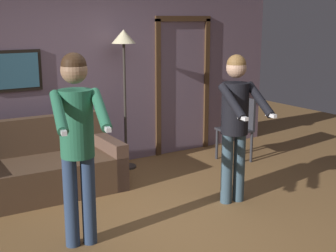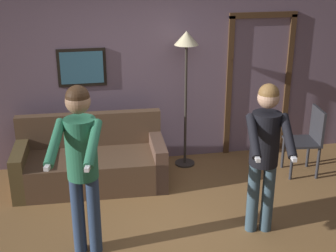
{
  "view_description": "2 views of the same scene",
  "coord_description": "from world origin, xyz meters",
  "px_view_note": "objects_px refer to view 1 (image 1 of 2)",
  "views": [
    {
      "loc": [
        -2.45,
        -3.76,
        2.05
      ],
      "look_at": [
        -0.07,
        -0.04,
        1.03
      ],
      "focal_mm": 50.0,
      "sensor_mm": 36.0,
      "label": 1
    },
    {
      "loc": [
        -0.91,
        -4.08,
        2.94
      ],
      "look_at": [
        -0.13,
        0.08,
        1.3
      ],
      "focal_mm": 50.0,
      "sensor_mm": 36.0,
      "label": 2
    }
  ],
  "objects_px": {
    "torchiere_lamp": "(124,55)",
    "couch": "(40,171)",
    "dining_chair_distant": "(239,125)",
    "person_standing_right": "(236,116)",
    "person_standing_left": "(77,132)"
  },
  "relations": [
    {
      "from": "couch",
      "to": "person_standing_left",
      "type": "xyz_separation_m",
      "value": [
        -0.09,
        -1.49,
        0.8
      ]
    },
    {
      "from": "person_standing_left",
      "to": "torchiere_lamp",
      "type": "bearing_deg",
      "value": 52.13
    },
    {
      "from": "torchiere_lamp",
      "to": "couch",
      "type": "bearing_deg",
      "value": -165.72
    },
    {
      "from": "couch",
      "to": "person_standing_right",
      "type": "bearing_deg",
      "value": -39.37
    },
    {
      "from": "torchiere_lamp",
      "to": "person_standing_right",
      "type": "xyz_separation_m",
      "value": [
        0.43,
        -1.78,
        -0.57
      ]
    },
    {
      "from": "couch",
      "to": "person_standing_right",
      "type": "distance_m",
      "value": 2.39
    },
    {
      "from": "torchiere_lamp",
      "to": "dining_chair_distant",
      "type": "height_order",
      "value": "torchiere_lamp"
    },
    {
      "from": "person_standing_right",
      "to": "dining_chair_distant",
      "type": "distance_m",
      "value": 1.73
    },
    {
      "from": "couch",
      "to": "dining_chair_distant",
      "type": "bearing_deg",
      "value": -4.6
    },
    {
      "from": "torchiere_lamp",
      "to": "person_standing_right",
      "type": "height_order",
      "value": "torchiere_lamp"
    },
    {
      "from": "dining_chair_distant",
      "to": "torchiere_lamp",
      "type": "bearing_deg",
      "value": 160.03
    },
    {
      "from": "couch",
      "to": "torchiere_lamp",
      "type": "height_order",
      "value": "torchiere_lamp"
    },
    {
      "from": "torchiere_lamp",
      "to": "person_standing_left",
      "type": "xyz_separation_m",
      "value": [
        -1.42,
        -1.83,
        -0.49
      ]
    },
    {
      "from": "torchiere_lamp",
      "to": "dining_chair_distant",
      "type": "xyz_separation_m",
      "value": [
        1.57,
        -0.57,
        -1.04
      ]
    },
    {
      "from": "person_standing_left",
      "to": "person_standing_right",
      "type": "bearing_deg",
      "value": 1.36
    }
  ]
}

